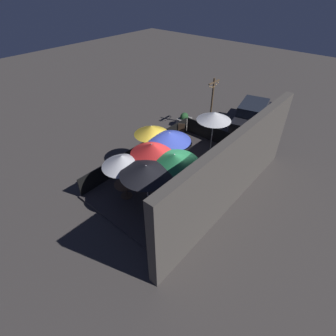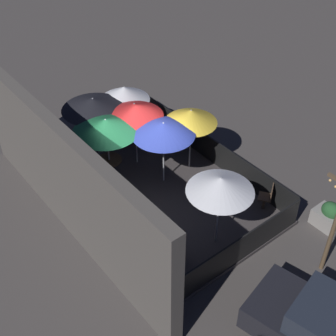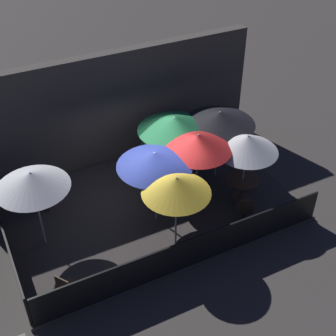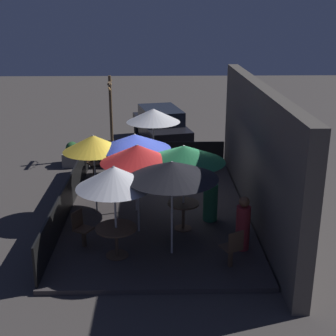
{
  "view_description": "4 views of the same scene",
  "coord_description": "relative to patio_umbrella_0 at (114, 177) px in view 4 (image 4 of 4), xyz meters",
  "views": [
    {
      "loc": [
        8.12,
        6.23,
        8.48
      ],
      "look_at": [
        1.01,
        0.18,
        1.36
      ],
      "focal_mm": 28.0,
      "sensor_mm": 36.0,
      "label": 1
    },
    {
      "loc": [
        -9.45,
        6.72,
        10.36
      ],
      "look_at": [
        -0.43,
        -0.46,
        0.97
      ],
      "focal_mm": 50.0,
      "sensor_mm": 36.0,
      "label": 2
    },
    {
      "loc": [
        -4.09,
        -9.46,
        9.36
      ],
      "look_at": [
        0.86,
        0.39,
        0.96
      ],
      "focal_mm": 50.0,
      "sensor_mm": 36.0,
      "label": 3
    },
    {
      "loc": [
        12.58,
        0.04,
        5.72
      ],
      "look_at": [
        -0.88,
        0.35,
        1.13
      ],
      "focal_mm": 50.0,
      "sensor_mm": 36.0,
      "label": 4
    }
  ],
  "objects": [
    {
      "name": "ground_plane",
      "position": [
        -2.62,
        0.95,
        -2.12
      ],
      "size": [
        60.0,
        60.0,
        0.0
      ],
      "primitive_type": "plane",
      "color": "#423D3A"
    },
    {
      "name": "patio_deck",
      "position": [
        -2.62,
        0.95,
        -2.06
      ],
      "size": [
        8.18,
        5.19,
        0.12
      ],
      "color": "#383333",
      "rests_on": "ground_plane"
    },
    {
      "name": "building_wall",
      "position": [
        -2.62,
        3.78,
        -0.23
      ],
      "size": [
        9.78,
        0.36,
        3.79
      ],
      "color": "#4C4742",
      "rests_on": "ground_plane"
    },
    {
      "name": "fence_front",
      "position": [
        -2.62,
        -1.6,
        -1.53
      ],
      "size": [
        7.98,
        0.05,
        0.95
      ],
      "color": "black",
      "rests_on": "patio_deck"
    },
    {
      "name": "fence_side_left",
      "position": [
        -6.67,
        0.95,
        -1.53
      ],
      "size": [
        0.05,
        4.99,
        0.95
      ],
      "color": "black",
      "rests_on": "patio_deck"
    },
    {
      "name": "patio_umbrella_0",
      "position": [
        0.0,
        0.0,
        0.0
      ],
      "size": [
        1.77,
        1.77,
        2.26
      ],
      "color": "#B2B2B7",
      "rests_on": "patio_deck"
    },
    {
      "name": "patio_umbrella_1",
      "position": [
        -1.41,
        1.66,
        0.11
      ],
      "size": [
        2.14,
        2.14,
        2.33
      ],
      "color": "#B2B2B7",
      "rests_on": "patio_deck"
    },
    {
      "name": "patio_umbrella_2",
      "position": [
        -1.29,
        0.48,
        0.15
      ],
      "size": [
        1.9,
        1.9,
        2.39
      ],
      "color": "#B2B2B7",
      "rests_on": "patio_deck"
    },
    {
      "name": "patio_umbrella_3",
      "position": [
        -5.71,
        0.85,
        0.16
      ],
      "size": [
        1.85,
        1.85,
        2.39
      ],
      "color": "#B2B2B7",
      "rests_on": "patio_deck"
    },
    {
      "name": "patio_umbrella_4",
      "position": [
        -2.62,
        -0.8,
        0.06
      ],
      "size": [
        1.73,
        1.73,
        2.29
      ],
      "color": "#B2B2B7",
      "rests_on": "patio_deck"
    },
    {
      "name": "patio_umbrella_5",
      "position": [
        -0.1,
        1.32,
        0.13
      ],
      "size": [
        2.15,
        2.15,
        2.33
      ],
      "color": "#B2B2B7",
      "rests_on": "patio_deck"
    },
    {
      "name": "patio_umbrella_6",
      "position": [
        -2.65,
        0.36,
        0.09
      ],
      "size": [
        2.02,
        2.02,
        2.3
      ],
      "color": "#B2B2B7",
      "rests_on": "patio_deck"
    },
    {
      "name": "dining_table_0",
      "position": [
        0.0,
        -0.0,
        -1.41
      ],
      "size": [
        0.98,
        0.98,
        0.74
      ],
      "color": "#4C3828",
      "rests_on": "patio_deck"
    },
    {
      "name": "dining_table_1",
      "position": [
        -1.41,
        1.66,
        -1.41
      ],
      "size": [
        0.84,
        0.84,
        0.75
      ],
      "color": "#4C3828",
      "rests_on": "patio_deck"
    },
    {
      "name": "patio_chair_0",
      "position": [
        -5.7,
        -1.29,
        -1.49
      ],
      "size": [
        0.56,
        0.56,
        0.93
      ],
      "rotation": [
        0.0,
        0.0,
        0.6
      ],
      "color": "#4C3828",
      "rests_on": "patio_deck"
    },
    {
      "name": "patio_chair_1",
      "position": [
        -0.51,
        -0.91,
        -1.49
      ],
      "size": [
        0.54,
        0.54,
        0.93
      ],
      "rotation": [
        0.0,
        0.0,
        1.06
      ],
      "color": "#4C3828",
      "rests_on": "patio_deck"
    },
    {
      "name": "patio_chair_2",
      "position": [
        0.62,
        2.66,
        -1.48
      ],
      "size": [
        0.54,
        0.54,
        0.95
      ],
      "rotation": [
        0.0,
        0.0,
        -2.68
      ],
      "color": "#4C3828",
      "rests_on": "patio_deck"
    },
    {
      "name": "patio_chair_3",
      "position": [
        -5.37,
        2.05,
        -1.48
      ],
      "size": [
        0.44,
        0.44,
        0.95
      ],
      "rotation": [
        0.0,
        0.0,
        -0.1
      ],
      "color": "#4C3828",
      "rests_on": "patio_deck"
    },
    {
      "name": "patron_0",
      "position": [
        -1.96,
        2.44,
        -1.43
      ],
      "size": [
        0.54,
        0.54,
        1.28
      ],
      "rotation": [
        0.0,
        0.0,
        4.25
      ],
      "color": "#236642",
      "rests_on": "patio_deck"
    },
    {
      "name": "patron_1",
      "position": [
        -0.28,
        3.05,
        -1.36
      ],
      "size": [
        0.39,
        0.39,
        1.38
      ],
      "rotation": [
        0.0,
        0.0,
        3.26
      ],
      "color": "maroon",
      "rests_on": "patio_deck"
    },
    {
      "name": "planter_box",
      "position": [
        -7.32,
        -2.3,
        -1.73
      ],
      "size": [
        0.93,
        0.65,
        0.91
      ],
      "color": "gray",
      "rests_on": "ground_plane"
    },
    {
      "name": "light_post",
      "position": [
        -8.22,
        -0.84,
        -0.26
      ],
      "size": [
        1.1,
        0.12,
        3.29
      ],
      "color": "brown",
      "rests_on": "ground_plane"
    },
    {
      "name": "parked_car_0",
      "position": [
        -10.16,
        1.13,
        -1.28
      ],
      "size": [
        4.76,
        2.66,
        1.62
      ],
      "rotation": [
        0.0,
        0.0,
        0.23
      ],
      "color": "black",
      "rests_on": "ground_plane"
    }
  ]
}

